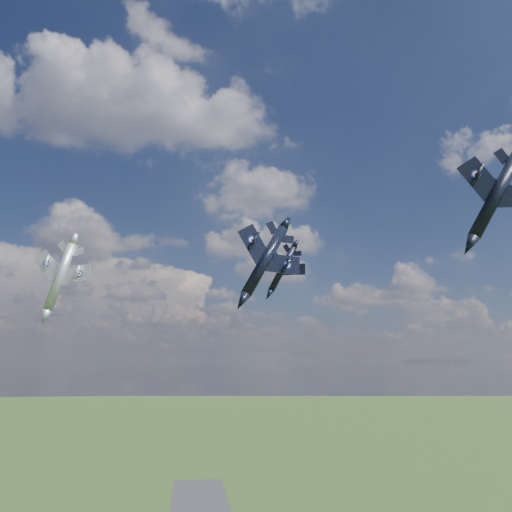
{
  "coord_description": "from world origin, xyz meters",
  "views": [
    {
      "loc": [
        -7.94,
        -61.81,
        67.12
      ],
      "look_at": [
        1.75,
        10.02,
        82.53
      ],
      "focal_mm": 35.0,
      "sensor_mm": 36.0,
      "label": 1
    }
  ],
  "objects": [
    {
      "name": "jet_lead_navy",
      "position": [
        2.48,
        5.99,
        81.07
      ],
      "size": [
        15.02,
        18.13,
        8.49
      ],
      "primitive_type": null,
      "rotation": [
        0.0,
        0.53,
        0.26
      ],
      "color": "black"
    },
    {
      "name": "jet_right_navy",
      "position": [
        23.34,
        -16.34,
        84.04
      ],
      "size": [
        14.1,
        16.32,
        7.4
      ],
      "primitive_type": null,
      "rotation": [
        0.0,
        0.53,
        -0.36
      ],
      "color": "black"
    },
    {
      "name": "jet_high_navy",
      "position": [
        9.62,
        30.37,
        84.55
      ],
      "size": [
        13.58,
        15.49,
        6.83
      ],
      "primitive_type": null,
      "rotation": [
        0.0,
        0.51,
        -0.39
      ],
      "color": "black"
    },
    {
      "name": "jet_left_silver",
      "position": [
        -28.45,
        20.06,
        80.44
      ],
      "size": [
        15.28,
        17.91,
        6.34
      ],
      "primitive_type": null,
      "rotation": [
        0.0,
        0.31,
        -0.29
      ],
      "color": "#B2B6BE"
    }
  ]
}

